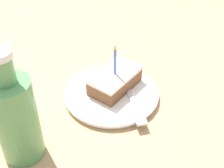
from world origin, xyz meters
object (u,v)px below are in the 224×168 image
object	(u,v)px
cake_slice	(115,80)
bottle	(16,117)
plate	(112,93)
fork	(133,102)

from	to	relation	value
cake_slice	bottle	bearing A→B (deg)	-97.67
cake_slice	plate	bearing A→B (deg)	-79.92
plate	fork	bearing A→B (deg)	-5.28
plate	cake_slice	bearing A→B (deg)	100.08
plate	bottle	size ratio (longest dim) A/B	0.94
cake_slice	bottle	xyz separation A→B (m)	(-0.04, -0.26, 0.06)
plate	cake_slice	world-z (taller)	cake_slice
plate	bottle	xyz separation A→B (m)	(-0.04, -0.25, 0.09)
cake_slice	fork	xyz separation A→B (m)	(0.07, -0.02, -0.02)
bottle	plate	bearing A→B (deg)	81.24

